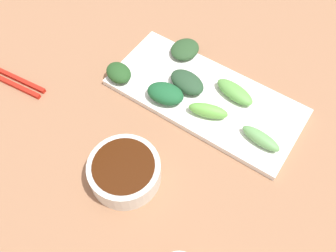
# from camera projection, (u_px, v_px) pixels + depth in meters

# --- Properties ---
(tabletop) EXTENTS (2.10, 2.10, 0.02)m
(tabletop) POSITION_uv_depth(u_px,v_px,m) (172.00, 129.00, 0.65)
(tabletop) COLOR #956A4B
(tabletop) RESTS_ON ground
(sauce_bowl) EXTENTS (0.11, 0.11, 0.04)m
(sauce_bowl) POSITION_uv_depth(u_px,v_px,m) (125.00, 171.00, 0.57)
(sauce_bowl) COLOR silver
(sauce_bowl) RESTS_ON tabletop
(serving_plate) EXTENTS (0.16, 0.36, 0.01)m
(serving_plate) POSITION_uv_depth(u_px,v_px,m) (205.00, 97.00, 0.67)
(serving_plate) COLOR white
(serving_plate) RESTS_ON tabletop
(broccoli_leafy_0) EXTENTS (0.06, 0.08, 0.03)m
(broccoli_leafy_0) POSITION_uv_depth(u_px,v_px,m) (165.00, 94.00, 0.65)
(broccoli_leafy_0) COLOR #1B5C30
(broccoli_leafy_0) RESTS_ON serving_plate
(broccoli_stalk_1) EXTENTS (0.05, 0.07, 0.02)m
(broccoli_stalk_1) POSITION_uv_depth(u_px,v_px,m) (208.00, 111.00, 0.63)
(broccoli_stalk_1) COLOR #64B547
(broccoli_stalk_1) RESTS_ON serving_plate
(broccoli_leafy_2) EXTENTS (0.06, 0.08, 0.03)m
(broccoli_leafy_2) POSITION_uv_depth(u_px,v_px,m) (187.00, 82.00, 0.66)
(broccoli_leafy_2) COLOR #26492D
(broccoli_leafy_2) RESTS_ON serving_plate
(broccoli_stalk_3) EXTENTS (0.05, 0.08, 0.02)m
(broccoli_stalk_3) POSITION_uv_depth(u_px,v_px,m) (235.00, 92.00, 0.65)
(broccoli_stalk_3) COLOR #5EA649
(broccoli_stalk_3) RESTS_ON serving_plate
(broccoli_stalk_4) EXTENTS (0.03, 0.07, 0.02)m
(broccoli_stalk_4) POSITION_uv_depth(u_px,v_px,m) (261.00, 138.00, 0.60)
(broccoli_stalk_4) COLOR #64A55B
(broccoli_stalk_4) RESTS_ON serving_plate
(broccoli_leafy_5) EXTENTS (0.06, 0.06, 0.02)m
(broccoli_leafy_5) POSITION_uv_depth(u_px,v_px,m) (119.00, 73.00, 0.68)
(broccoli_leafy_5) COLOR #244F22
(broccoli_leafy_5) RESTS_ON serving_plate
(broccoli_leafy_6) EXTENTS (0.07, 0.06, 0.02)m
(broccoli_leafy_6) POSITION_uv_depth(u_px,v_px,m) (185.00, 49.00, 0.71)
(broccoli_leafy_6) COLOR #284B27
(broccoli_leafy_6) RESTS_ON serving_plate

